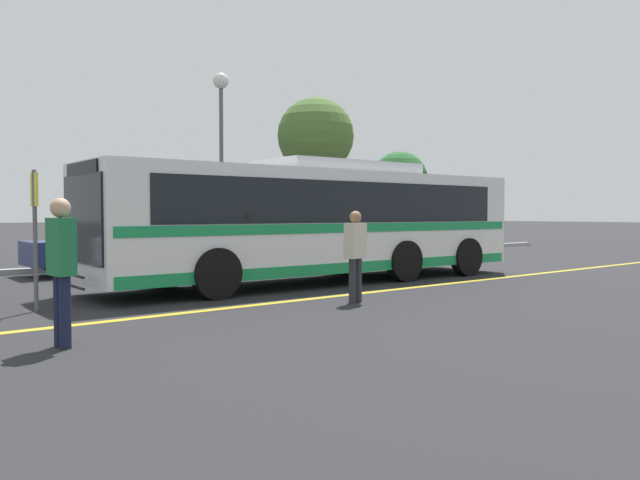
# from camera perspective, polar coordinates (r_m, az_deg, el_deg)

# --- Properties ---
(ground_plane) EXTENTS (220.00, 220.00, 0.00)m
(ground_plane) POSITION_cam_1_polar(r_m,az_deg,el_deg) (15.84, 1.49, -3.55)
(ground_plane) COLOR #262628
(lane_strip_0) EXTENTS (31.13, 0.20, 0.01)m
(lane_strip_0) POSITION_cam_1_polar(r_m,az_deg,el_deg) (13.45, 5.97, -4.62)
(lane_strip_0) COLOR gold
(lane_strip_0) RESTS_ON ground_plane
(curb_strip) EXTENTS (39.13, 0.36, 0.15)m
(curb_strip) POSITION_cam_1_polar(r_m,az_deg,el_deg) (20.68, -11.88, -1.99)
(curb_strip) COLOR #99999E
(curb_strip) RESTS_ON ground_plane
(transit_bus) EXTENTS (11.50, 2.87, 2.90)m
(transit_bus) POSITION_cam_1_polar(r_m,az_deg,el_deg) (14.98, 0.04, 1.89)
(transit_bus) COLOR white
(transit_bus) RESTS_ON ground_plane
(parked_car_1) EXTENTS (4.77, 1.87, 1.52)m
(parked_car_1) POSITION_cam_1_polar(r_m,az_deg,el_deg) (18.16, -18.14, -0.52)
(parked_car_1) COLOR navy
(parked_car_1) RESTS_ON ground_plane
(parked_car_2) EXTENTS (4.25, 2.07, 1.42)m
(parked_car_2) POSITION_cam_1_polar(r_m,az_deg,el_deg) (21.34, -0.85, -0.06)
(parked_car_2) COLOR olive
(parked_car_2) RESTS_ON ground_plane
(pedestrian_0) EXTENTS (0.26, 0.44, 1.84)m
(pedestrian_0) POSITION_cam_1_polar(r_m,az_deg,el_deg) (8.27, -22.57, -1.85)
(pedestrian_0) COLOR #191E38
(pedestrian_0) RESTS_ON ground_plane
(pedestrian_1) EXTENTS (0.45, 0.29, 1.70)m
(pedestrian_1) POSITION_cam_1_polar(r_m,az_deg,el_deg) (11.55, 3.26, -0.97)
(pedestrian_1) COLOR #2D2D33
(pedestrian_1) RESTS_ON ground_plane
(bus_stop_sign) EXTENTS (0.07, 0.40, 2.39)m
(bus_stop_sign) POSITION_cam_1_polar(r_m,az_deg,el_deg) (11.53, -24.62, 1.50)
(bus_stop_sign) COLOR #59595E
(bus_stop_sign) RESTS_ON ground_plane
(street_lamp) EXTENTS (0.56, 0.56, 6.61)m
(street_lamp) POSITION_cam_1_polar(r_m,az_deg,el_deg) (22.68, -9.03, 10.87)
(street_lamp) COLOR #59595E
(street_lamp) RESTS_ON ground_plane
(tree_0) EXTENTS (3.31, 3.31, 6.67)m
(tree_0) POSITION_cam_1_polar(r_m,az_deg,el_deg) (27.33, -0.41, 9.44)
(tree_0) COLOR #513823
(tree_0) RESTS_ON ground_plane
(tree_1) EXTENTS (2.96, 2.96, 4.94)m
(tree_1) POSITION_cam_1_polar(r_m,az_deg,el_deg) (33.49, 7.30, 5.49)
(tree_1) COLOR #513823
(tree_1) RESTS_ON ground_plane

